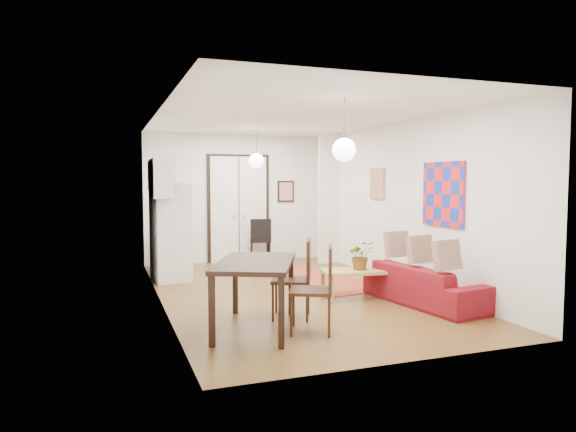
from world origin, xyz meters
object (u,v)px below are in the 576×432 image
object	(u,v)px
sofa	(425,284)
kitchen_counter	(170,242)
dining_chair_near	(288,271)
coffee_table	(355,274)
dining_chair_far	(307,280)
fridge	(171,233)
black_side_chair	(259,236)
dining_table	(256,268)

from	to	relation	value
sofa	kitchen_counter	bearing A→B (deg)	32.41
kitchen_counter	dining_chair_near	xyz separation A→B (m)	(1.14, -3.82, -0.02)
coffee_table	dining_chair_far	size ratio (longest dim) A/B	1.03
fridge	black_side_chair	distance (m)	2.72
coffee_table	fridge	bearing A→B (deg)	136.50
dining_chair_far	dining_table	bearing A→B (deg)	-87.60
black_side_chair	fridge	bearing A→B (deg)	50.44
dining_table	dining_chair_near	size ratio (longest dim) A/B	1.68
coffee_table	fridge	xyz separation A→B (m)	(-2.55, 2.42, 0.50)
fridge	black_side_chair	bearing A→B (deg)	28.48
sofa	dining_chair_far	bearing A→B (deg)	98.48
dining_chair_near	dining_chair_far	bearing A→B (deg)	24.26
dining_table	black_side_chair	xyz separation A→B (m)	(1.55, 5.09, -0.18)
coffee_table	dining_table	bearing A→B (deg)	-151.07
kitchen_counter	dining_chair_far	world-z (taller)	dining_chair_far
sofa	dining_chair_far	distance (m)	2.28
coffee_table	kitchen_counter	world-z (taller)	kitchen_counter
sofa	dining_table	bearing A→B (deg)	90.23
kitchen_counter	fridge	xyz separation A→B (m)	(-0.08, -0.80, 0.26)
dining_chair_near	black_side_chair	size ratio (longest dim) A/B	1.06
sofa	dining_chair_near	xyz separation A→B (m)	(-2.17, 0.06, 0.32)
coffee_table	dining_chair_near	distance (m)	1.48
kitchen_counter	black_side_chair	distance (m)	2.24
sofa	kitchen_counter	size ratio (longest dim) A/B	1.58
fridge	black_side_chair	world-z (taller)	fridge
kitchen_counter	fridge	distance (m)	0.85
sofa	fridge	distance (m)	4.62
kitchen_counter	dining_table	xyz separation A→B (m)	(0.54, -4.28, 0.13)
dining_chair_near	black_side_chair	distance (m)	4.73
dining_table	dining_chair_near	distance (m)	0.77
dining_chair_far	black_side_chair	world-z (taller)	dining_chair_far
coffee_table	dining_chair_far	bearing A→B (deg)	-135.47
fridge	dining_chair_near	size ratio (longest dim) A/B	1.69
dining_table	black_side_chair	size ratio (longest dim) A/B	1.78
dining_chair_far	black_side_chair	xyz separation A→B (m)	(0.95, 5.33, -0.03)
dining_chair_near	black_side_chair	bearing A→B (deg)	-167.39
sofa	dining_table	world-z (taller)	dining_table
kitchen_counter	dining_table	world-z (taller)	kitchen_counter
dining_table	black_side_chair	bearing A→B (deg)	73.02
fridge	dining_chair_near	bearing A→B (deg)	-76.03
sofa	dining_chair_far	size ratio (longest dim) A/B	1.92
dining_chair_far	sofa	bearing A→B (deg)	130.74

